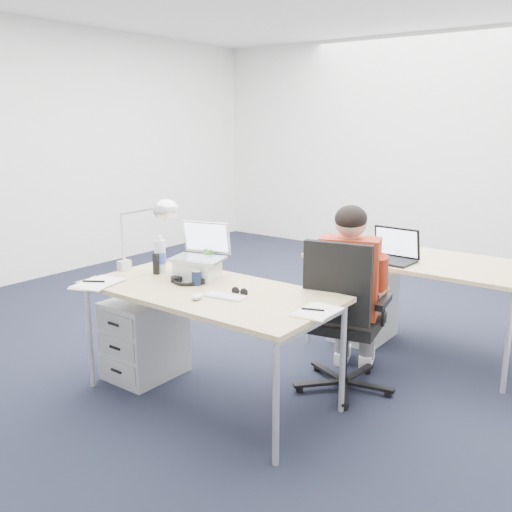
# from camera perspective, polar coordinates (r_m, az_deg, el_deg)

# --- Properties ---
(floor) EXTENTS (7.00, 7.00, 0.00)m
(floor) POSITION_cam_1_polar(r_m,az_deg,el_deg) (4.82, -0.57, -7.81)
(floor) COLOR black
(floor) RESTS_ON ground
(room) EXTENTS (6.02, 7.02, 2.80)m
(room) POSITION_cam_1_polar(r_m,az_deg,el_deg) (4.49, -0.62, 13.03)
(room) COLOR silver
(room) RESTS_ON ground
(desk_near) EXTENTS (1.60, 0.80, 0.73)m
(desk_near) POSITION_cam_1_polar(r_m,az_deg,el_deg) (3.53, -4.67, -4.06)
(desk_near) COLOR tan
(desk_near) RESTS_ON ground
(desk_far) EXTENTS (1.60, 0.80, 0.73)m
(desk_far) POSITION_cam_1_polar(r_m,az_deg,el_deg) (4.47, 16.01, -0.83)
(desk_far) COLOR tan
(desk_far) RESTS_ON ground
(office_chair) EXTENTS (0.77, 0.77, 1.03)m
(office_chair) POSITION_cam_1_polar(r_m,az_deg,el_deg) (3.81, 8.70, -9.11)
(office_chair) COLOR black
(office_chair) RESTS_ON ground
(seated_person) EXTENTS (0.52, 0.72, 1.22)m
(seated_person) POSITION_cam_1_polar(r_m,az_deg,el_deg) (3.86, 9.50, -3.76)
(seated_person) COLOR #A12E17
(seated_person) RESTS_ON ground
(drawer_pedestal_near) EXTENTS (0.40, 0.50, 0.55)m
(drawer_pedestal_near) POSITION_cam_1_polar(r_m,az_deg,el_deg) (4.07, -11.04, -7.99)
(drawer_pedestal_near) COLOR #AEB1B3
(drawer_pedestal_near) RESTS_ON ground
(drawer_pedestal_far) EXTENTS (0.40, 0.50, 0.55)m
(drawer_pedestal_far) POSITION_cam_1_polar(r_m,az_deg,el_deg) (4.74, 10.71, -4.87)
(drawer_pedestal_far) COLOR #AEB1B3
(drawer_pedestal_far) RESTS_ON ground
(silver_laptop) EXTENTS (0.40, 0.35, 0.36)m
(silver_laptop) POSITION_cam_1_polar(r_m,az_deg,el_deg) (3.73, -5.88, 0.42)
(silver_laptop) COLOR silver
(silver_laptop) RESTS_ON desk_near
(wireless_keyboard) EXTENTS (0.26, 0.14, 0.01)m
(wireless_keyboard) POSITION_cam_1_polar(r_m,az_deg,el_deg) (3.36, -3.07, -4.04)
(wireless_keyboard) COLOR white
(wireless_keyboard) RESTS_ON desk_near
(computer_mouse) EXTENTS (0.07, 0.10, 0.03)m
(computer_mouse) POSITION_cam_1_polar(r_m,az_deg,el_deg) (3.33, -5.91, -4.07)
(computer_mouse) COLOR white
(computer_mouse) RESTS_ON desk_near
(headphones) EXTENTS (0.28, 0.25, 0.04)m
(headphones) POSITION_cam_1_polar(r_m,az_deg,el_deg) (3.67, -6.84, -2.39)
(headphones) COLOR black
(headphones) RESTS_ON desk_near
(can_koozie) EXTENTS (0.07, 0.07, 0.10)m
(can_koozie) POSITION_cam_1_polar(r_m,az_deg,el_deg) (3.61, -5.95, -2.12)
(can_koozie) COLOR #152143
(can_koozie) RESTS_ON desk_near
(water_bottle) EXTENTS (0.10, 0.10, 0.25)m
(water_bottle) POSITION_cam_1_polar(r_m,az_deg,el_deg) (3.94, -9.57, 0.22)
(water_bottle) COLOR silver
(water_bottle) RESTS_ON desk_near
(bear_figurine) EXTENTS (0.10, 0.08, 0.17)m
(bear_figurine) POSITION_cam_1_polar(r_m,az_deg,el_deg) (3.86, -4.76, -0.51)
(bear_figurine) COLOR #30741E
(bear_figurine) RESTS_ON desk_near
(book_stack) EXTENTS (0.19, 0.15, 0.08)m
(book_stack) POSITION_cam_1_polar(r_m,az_deg,el_deg) (4.02, -6.47, -0.71)
(book_stack) COLOR silver
(book_stack) RESTS_ON desk_near
(cordless_phone) EXTENTS (0.04, 0.03, 0.14)m
(cordless_phone) POSITION_cam_1_polar(r_m,az_deg,el_deg) (3.89, -9.97, -0.80)
(cordless_phone) COLOR black
(cordless_phone) RESTS_ON desk_near
(papers_left) EXTENTS (0.29, 0.35, 0.01)m
(papers_left) POSITION_cam_1_polar(r_m,az_deg,el_deg) (3.75, -15.72, -2.66)
(papers_left) COLOR #F6EC8E
(papers_left) RESTS_ON desk_near
(papers_right) EXTENTS (0.20, 0.28, 0.01)m
(papers_right) POSITION_cam_1_polar(r_m,az_deg,el_deg) (3.11, 5.98, -5.56)
(papers_right) COLOR #F6EC8E
(papers_right) RESTS_ON desk_near
(sunglasses) EXTENTS (0.12, 0.06, 0.03)m
(sunglasses) POSITION_cam_1_polar(r_m,az_deg,el_deg) (3.42, -1.63, -3.58)
(sunglasses) COLOR black
(sunglasses) RESTS_ON desk_near
(desk_lamp) EXTENTS (0.50, 0.23, 0.55)m
(desk_lamp) POSITION_cam_1_polar(r_m,az_deg,el_deg) (3.88, -11.64, 2.19)
(desk_lamp) COLOR silver
(desk_lamp) RESTS_ON desk_near
(dark_laptop) EXTENTS (0.37, 0.36, 0.26)m
(dark_laptop) POSITION_cam_1_polar(r_m,az_deg,el_deg) (4.27, 13.19, 1.11)
(dark_laptop) COLOR black
(dark_laptop) RESTS_ON desk_far
(far_papers) EXTENTS (0.20, 0.27, 0.01)m
(far_papers) POSITION_cam_1_polar(r_m,az_deg,el_deg) (4.53, 12.30, 0.23)
(far_papers) COLOR white
(far_papers) RESTS_ON desk_far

